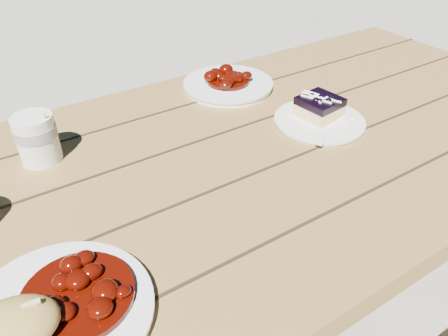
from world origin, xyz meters
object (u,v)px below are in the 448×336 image
bread_roll (9,329)px  second_plate (228,85)px  blueberry_cake (319,107)px  dessert_plate (319,122)px  picnic_table (188,232)px  coffee_cup (37,139)px  main_plate (58,315)px

bread_roll → second_plate: bearing=37.5°
bread_roll → blueberry_cake: bread_roll is taller
dessert_plate → second_plate: bearing=104.5°
bread_roll → blueberry_cake: 0.75m
picnic_table → second_plate: 0.42m
coffee_cup → second_plate: coffee_cup is taller
dessert_plate → second_plate: size_ratio=0.87×
second_plate → dessert_plate: bearing=-75.5°
second_plate → coffee_cup: bearing=-171.7°
main_plate → bread_roll: 0.07m
dessert_plate → coffee_cup: (-0.57, 0.20, 0.04)m
main_plate → second_plate: bearing=38.8°
coffee_cup → picnic_table: bearing=-41.5°
blueberry_cake → coffee_cup: coffee_cup is taller
dessert_plate → coffee_cup: 0.60m
dessert_plate → second_plate: (-0.07, 0.27, 0.00)m
main_plate → dessert_plate: size_ratio=1.23×
main_plate → bread_roll: size_ratio=2.07×
main_plate → blueberry_cake: (0.66, 0.21, 0.03)m
picnic_table → blueberry_cake: blueberry_cake is taller
dessert_plate → bread_roll: bearing=-163.0°
dessert_plate → blueberry_cake: bearing=56.3°
coffee_cup → second_plate: (0.50, 0.07, -0.04)m
bread_roll → coffee_cup: bearing=71.8°
main_plate → coffee_cup: size_ratio=2.51×
bread_roll → blueberry_cake: (0.71, 0.23, -0.01)m
blueberry_cake → bread_roll: bearing=-169.1°
coffee_cup → second_plate: 0.50m
bread_roll → dessert_plate: 0.74m
bread_roll → coffee_cup: coffee_cup is taller
dessert_plate → blueberry_cake: size_ratio=2.10×
main_plate → bread_roll: bearing=-160.0°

